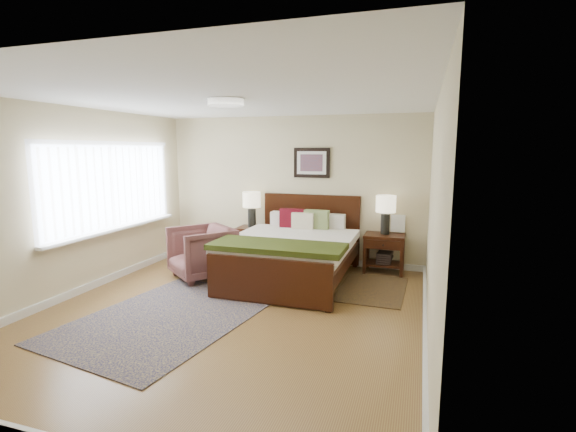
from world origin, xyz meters
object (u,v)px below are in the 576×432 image
object	(u,v)px
nightstand_right	(384,249)
lamp_left	(252,203)
armchair	(202,252)
bed	(293,245)
rug_persian	(168,317)
lamp_right	(386,208)
nightstand_left	(252,234)

from	to	relation	value
nightstand_right	lamp_left	distance (m)	2.36
nightstand_right	lamp_left	world-z (taller)	lamp_left
armchair	bed	bearing A→B (deg)	50.63
bed	armchair	xyz separation A→B (m)	(-1.36, -0.30, -0.14)
rug_persian	nightstand_right	bearing A→B (deg)	58.95
bed	rug_persian	bearing A→B (deg)	-118.13
armchair	lamp_left	bearing A→B (deg)	111.00
bed	lamp_left	xyz separation A→B (m)	(-1.01, 0.84, 0.48)
nightstand_right	armchair	distance (m)	2.85
nightstand_right	rug_persian	size ratio (longest dim) A/B	0.25
lamp_left	lamp_right	xyz separation A→B (m)	(2.27, 0.00, 0.02)
lamp_left	lamp_right	world-z (taller)	lamp_right
nightstand_right	lamp_left	size ratio (longest dim) A/B	1.02
nightstand_right	armchair	xyz separation A→B (m)	(-2.62, -1.13, 0.02)
bed	nightstand_right	xyz separation A→B (m)	(1.25, 0.82, -0.16)
nightstand_left	lamp_right	size ratio (longest dim) A/B	0.98
armchair	rug_persian	size ratio (longest dim) A/B	0.35
nightstand_right	rug_persian	xyz separation A→B (m)	(-2.23, -2.64, -0.37)
nightstand_right	armchair	world-z (taller)	armchair
bed	nightstand_right	distance (m)	1.51
lamp_right	nightstand_right	bearing A→B (deg)	-90.00
bed	nightstand_left	distance (m)	1.30
nightstand_right	lamp_right	distance (m)	0.66
bed	lamp_right	world-z (taller)	lamp_right
nightstand_left	lamp_right	world-z (taller)	lamp_right
rug_persian	nightstand_left	bearing A→B (deg)	99.93
armchair	nightstand_left	bearing A→B (deg)	110.69
nightstand_left	armchair	bearing A→B (deg)	-107.49
bed	armchair	bearing A→B (deg)	-167.55
nightstand_right	lamp_right	size ratio (longest dim) A/B	1.02
rug_persian	bed	bearing A→B (deg)	70.94
nightstand_right	bed	bearing A→B (deg)	-146.72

